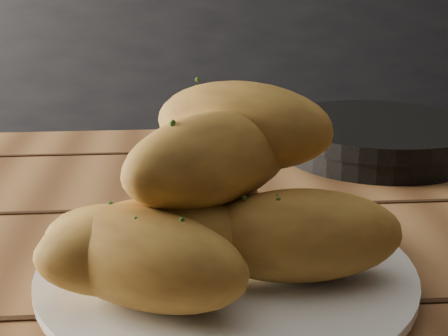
% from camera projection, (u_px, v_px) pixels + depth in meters
% --- Properties ---
extents(counter, '(2.80, 0.60, 0.90)m').
position_uv_depth(counter, '(184.00, 86.00, 2.86)').
color(counter, black).
rests_on(counter, ground).
extents(plate, '(0.29, 0.29, 0.02)m').
position_uv_depth(plate, '(226.00, 273.00, 0.49)').
color(plate, white).
rests_on(plate, table).
extents(bread_rolls, '(0.28, 0.26, 0.14)m').
position_uv_depth(bread_rolls, '(211.00, 203.00, 0.46)').
color(bread_rolls, gold).
rests_on(bread_rolls, plate).
extents(skillet, '(0.38, 0.26, 0.05)m').
position_uv_depth(skillet, '(379.00, 137.00, 0.82)').
color(skillet, black).
rests_on(skillet, table).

